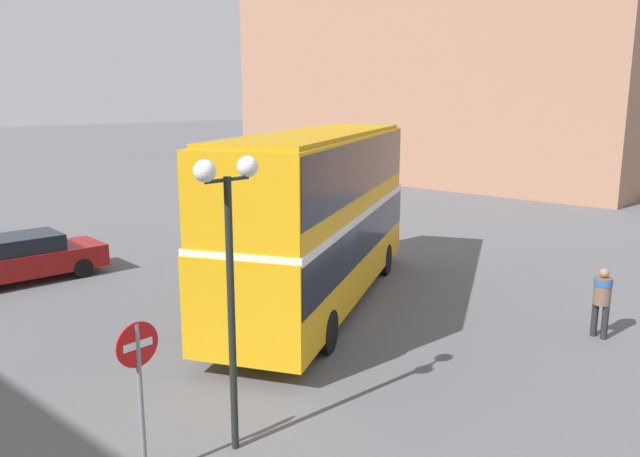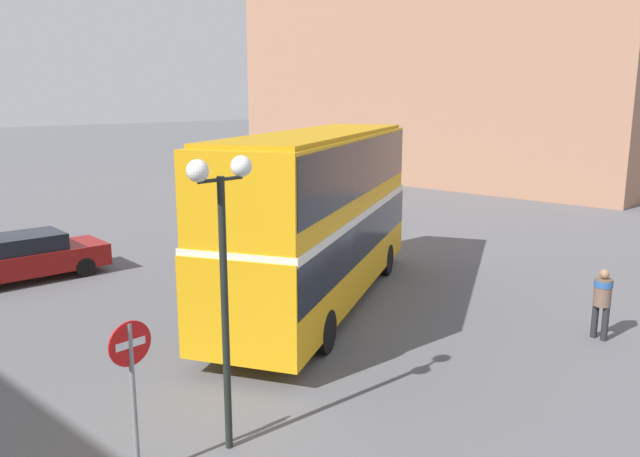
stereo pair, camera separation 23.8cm
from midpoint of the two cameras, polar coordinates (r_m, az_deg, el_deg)
name	(u,v)px [view 2 (the right image)]	position (r m, az deg, el deg)	size (l,w,h in m)	color
ground_plane	(303,328)	(15.94, -1.15, -9.11)	(240.00, 240.00, 0.00)	#5B5B60
building_row_right	(435,68)	(45.55, 10.60, 14.25)	(9.38, 29.26, 15.53)	#9E7056
double_decker_bus	(320,208)	(17.11, 0.40, 1.91)	(11.00, 6.84, 4.82)	gold
pedestrian_foreground	(602,297)	(16.43, 24.79, -5.68)	(0.50, 0.50, 1.73)	#232328
parked_car_kerb_near	(27,257)	(21.89, -24.91, -2.34)	(4.83, 2.39, 1.49)	maroon
street_lamp_twin_globe	(222,236)	(9.75, -8.22, -0.72)	(1.18, 0.34, 4.83)	black
no_entry_sign	(132,373)	(9.79, -16.13, -12.57)	(0.69, 0.08, 2.53)	gray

